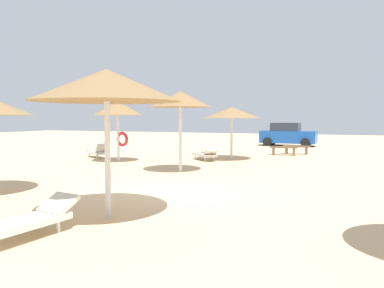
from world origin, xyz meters
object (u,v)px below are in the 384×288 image
Objects in this scene: lounger_4 at (205,154)px; lounger_1 at (28,220)px; parasol_2 at (118,109)px; lounger_2 at (98,152)px; parasol_4 at (232,113)px; parasol_1 at (106,86)px; parasol_5 at (180,99)px; bench_1 at (284,149)px; bench_0 at (296,148)px; parked_car at (288,135)px.

lounger_1 is at bearing -85.40° from lounger_4.
lounger_1 is 12.17m from lounger_4.
lounger_2 is at bearing 150.57° from parasol_2.
parasol_4 is 2.45m from lounger_4.
lounger_4 is at bearing 28.10° from parasol_2.
parasol_1 reaches higher than lounger_4.
lounger_1 is 1.09× the size of lounger_4.
lounger_1 is (-0.10, -12.99, -2.02)m from parasol_4.
lounger_4 is (-0.35, 3.92, -2.47)m from parasol_5.
bench_1 is at bearing 51.12° from lounger_4.
parasol_4 is at bearing 30.74° from parasol_2.
bench_1 is at bearing 40.82° from parasol_2.
lounger_1 is at bearing -108.48° from parasol_1.
bench_1 is (6.90, 5.96, -2.15)m from parasol_2.
bench_0 is at bearing 80.52° from lounger_1.
bench_0 is at bearing 68.57° from parasol_5.
bench_1 is at bearing 28.77° from lounger_2.
parasol_1 is 2.98m from lounger_1.
parasol_4 is 1.43× the size of lounger_1.
lounger_2 is at bearing 120.36° from lounger_1.
bench_0 is 1.09m from bench_1.
lounger_4 is (-1.52, 10.50, -2.43)m from parasol_1.
lounger_4 is (5.62, 0.86, -0.01)m from lounger_2.
parasol_2 is 5.53m from parasol_4.
lounger_2 is 1.04× the size of lounger_4.
parasol_5 reaches higher than bench_0.
parasol_4 is at bearing 14.45° from lounger_2.
bench_1 is (8.85, 4.86, 0.02)m from lounger_2.
parked_car reaches higher than lounger_4.
lounger_2 reaches higher than bench_0.
parasol_4 reaches higher than lounger_4.
lounger_1 is at bearing -65.42° from parasol_2.
parasol_1 is 1.00× the size of parasol_5.
parasol_2 is 1.87× the size of bench_1.
parasol_1 is 11.38m from parasol_4.
parasol_5 is at bearing -98.63° from parasol_4.
parasol_2 is 0.92× the size of parasol_5.
lounger_4 is at bearing 8.71° from lounger_2.
parasol_1 is 21.82m from parked_car.
bench_1 is (1.70, 14.49, -2.39)m from parasol_1.
parasol_4 is 10.56m from parked_car.
lounger_2 is (-6.60, 11.27, 0.02)m from lounger_1.
lounger_2 is at bearing -124.16° from parked_car.
lounger_1 is 17.27m from bench_0.
lounger_2 is at bearing -151.23° from bench_1.
bench_0 is at bearing 31.43° from lounger_2.
lounger_2 is at bearing 152.88° from parasol_5.
parasol_2 is 3.12m from lounger_2.
parasol_5 is 0.76× the size of parked_car.
parasol_5 reaches higher than parasol_4.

